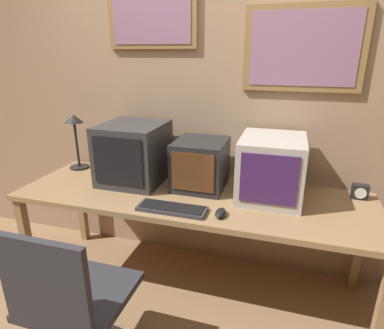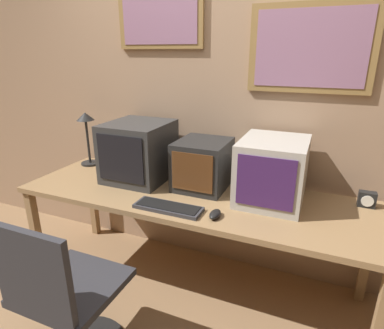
{
  "view_description": "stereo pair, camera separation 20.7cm",
  "coord_description": "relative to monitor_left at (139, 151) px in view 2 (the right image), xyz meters",
  "views": [
    {
      "loc": [
        0.56,
        -1.09,
        1.64
      ],
      "look_at": [
        0.0,
        0.79,
        0.95
      ],
      "focal_mm": 30.0,
      "sensor_mm": 36.0,
      "label": 1
    },
    {
      "loc": [
        0.76,
        -1.02,
        1.64
      ],
      "look_at": [
        0.0,
        0.79,
        0.95
      ],
      "focal_mm": 30.0,
      "sensor_mm": 36.0,
      "label": 2
    }
  ],
  "objects": [
    {
      "name": "wall_back",
      "position": [
        0.48,
        0.32,
        0.36
      ],
      "size": [
        8.0,
        0.08,
        2.6
      ],
      "color": "tan",
      "rests_on": "ground_plane"
    },
    {
      "name": "desk",
      "position": [
        0.48,
        -0.12,
        -0.28
      ],
      "size": [
        2.36,
        0.75,
        0.74
      ],
      "color": "#99754C",
      "rests_on": "ground_plane"
    },
    {
      "name": "monitor_left",
      "position": [
        0.0,
        0.0,
        0.0
      ],
      "size": [
        0.43,
        0.47,
        0.42
      ],
      "color": "#333333",
      "rests_on": "desk"
    },
    {
      "name": "monitor_center",
      "position": [
        0.49,
        0.03,
        -0.05
      ],
      "size": [
        0.34,
        0.39,
        0.33
      ],
      "color": "black",
      "rests_on": "desk"
    },
    {
      "name": "monitor_right",
      "position": [
        0.97,
        0.0,
        -0.01
      ],
      "size": [
        0.4,
        0.48,
        0.4
      ],
      "color": "#B7B2A8",
      "rests_on": "desk"
    },
    {
      "name": "keyboard_main",
      "position": [
        0.43,
        -0.38,
        -0.2
      ],
      "size": [
        0.42,
        0.14,
        0.03
      ],
      "color": "#333338",
      "rests_on": "desk"
    },
    {
      "name": "mouse_near_keyboard",
      "position": [
        0.72,
        -0.36,
        -0.19
      ],
      "size": [
        0.06,
        0.11,
        0.04
      ],
      "color": "black",
      "rests_on": "desk"
    },
    {
      "name": "desk_clock",
      "position": [
        1.53,
        0.13,
        -0.16
      ],
      "size": [
        0.1,
        0.06,
        0.1
      ],
      "color": "black",
      "rests_on": "desk"
    },
    {
      "name": "desk_lamp",
      "position": [
        -0.56,
        0.11,
        0.1
      ],
      "size": [
        0.15,
        0.15,
        0.44
      ],
      "color": "black",
      "rests_on": "desk"
    },
    {
      "name": "office_chair",
      "position": [
        0.12,
        -0.96,
        -0.55
      ],
      "size": [
        0.5,
        0.5,
        0.93
      ],
      "color": "black",
      "rests_on": "ground_plane"
    }
  ]
}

